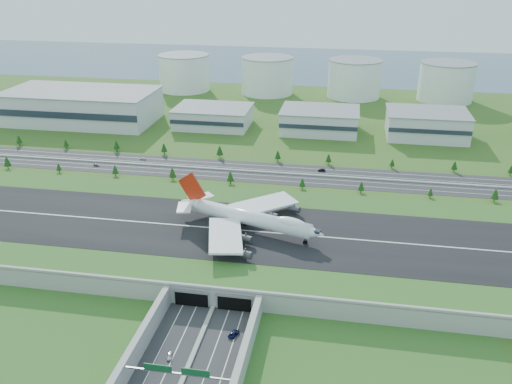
% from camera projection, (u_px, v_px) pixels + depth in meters
% --- Properties ---
extents(ground, '(1200.00, 1200.00, 0.00)m').
position_uv_depth(ground, '(239.00, 245.00, 255.36)').
color(ground, '#1F4C17').
rests_on(ground, ground).
extents(airfield_deck, '(520.00, 100.00, 9.20)m').
position_uv_depth(airfield_deck, '(239.00, 238.00, 253.64)').
color(airfield_deck, '#989892').
rests_on(airfield_deck, ground).
extents(sign_gantry_near, '(38.70, 0.70, 9.80)m').
position_uv_depth(sign_gantry_near, '(177.00, 374.00, 166.73)').
color(sign_gantry_near, gray).
rests_on(sign_gantry_near, ground).
extents(north_expressway, '(560.00, 36.00, 0.12)m').
position_uv_depth(north_expressway, '(269.00, 173.00, 341.16)').
color(north_expressway, '#28282B').
rests_on(north_expressway, ground).
extents(tree_row, '(500.80, 48.70, 8.46)m').
position_uv_depth(tree_row, '(270.00, 167.00, 338.17)').
color(tree_row, '#3D2819').
rests_on(tree_row, ground).
extents(hangar_west, '(120.00, 60.00, 25.00)m').
position_uv_depth(hangar_west, '(81.00, 106.00, 444.43)').
color(hangar_west, silver).
rests_on(hangar_west, ground).
extents(hangar_mid_a, '(58.00, 42.00, 15.00)m').
position_uv_depth(hangar_mid_a, '(213.00, 117.00, 433.52)').
color(hangar_mid_a, silver).
rests_on(hangar_mid_a, ground).
extents(hangar_mid_b, '(58.00, 42.00, 17.00)m').
position_uv_depth(hangar_mid_b, '(320.00, 121.00, 419.66)').
color(hangar_mid_b, silver).
rests_on(hangar_mid_b, ground).
extents(hangar_mid_c, '(58.00, 42.00, 19.00)m').
position_uv_depth(hangar_mid_c, '(426.00, 124.00, 406.60)').
color(hangar_mid_c, silver).
rests_on(hangar_mid_c, ground).
extents(fuel_tank_a, '(50.00, 50.00, 35.00)m').
position_uv_depth(fuel_tank_a, '(184.00, 73.00, 547.44)').
color(fuel_tank_a, white).
rests_on(fuel_tank_a, ground).
extents(fuel_tank_b, '(50.00, 50.00, 35.00)m').
position_uv_depth(fuel_tank_b, '(267.00, 76.00, 533.99)').
color(fuel_tank_b, white).
rests_on(fuel_tank_b, ground).
extents(fuel_tank_c, '(50.00, 50.00, 35.00)m').
position_uv_depth(fuel_tank_c, '(354.00, 79.00, 520.53)').
color(fuel_tank_c, white).
rests_on(fuel_tank_c, ground).
extents(fuel_tank_d, '(50.00, 50.00, 35.00)m').
position_uv_depth(fuel_tank_d, '(446.00, 82.00, 507.07)').
color(fuel_tank_d, white).
rests_on(fuel_tank_d, ground).
extents(bay_water, '(1200.00, 260.00, 0.06)m').
position_uv_depth(bay_water, '(315.00, 64.00, 688.98)').
color(bay_water, '#3B5772').
rests_on(bay_water, ground).
extents(boeing_747, '(73.56, 68.45, 23.52)m').
position_uv_depth(boeing_747, '(249.00, 217.00, 249.86)').
color(boeing_747, white).
rests_on(boeing_747, airfield_deck).
extents(car_0, '(2.50, 4.43, 1.42)m').
position_uv_depth(car_0, '(170.00, 356.00, 183.46)').
color(car_0, silver).
rests_on(car_0, ground).
extents(car_2, '(3.98, 5.66, 1.43)m').
position_uv_depth(car_2, '(234.00, 334.00, 194.32)').
color(car_2, '#0A0F36').
rests_on(car_2, ground).
extents(car_4, '(4.26, 2.32, 1.38)m').
position_uv_depth(car_4, '(96.00, 165.00, 352.03)').
color(car_4, slate).
rests_on(car_4, ground).
extents(car_5, '(4.90, 2.29, 1.55)m').
position_uv_depth(car_5, '(322.00, 170.00, 343.37)').
color(car_5, black).
rests_on(car_5, ground).
extents(car_7, '(4.52, 1.88, 1.31)m').
position_uv_depth(car_7, '(142.00, 159.00, 363.37)').
color(car_7, white).
rests_on(car_7, ground).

